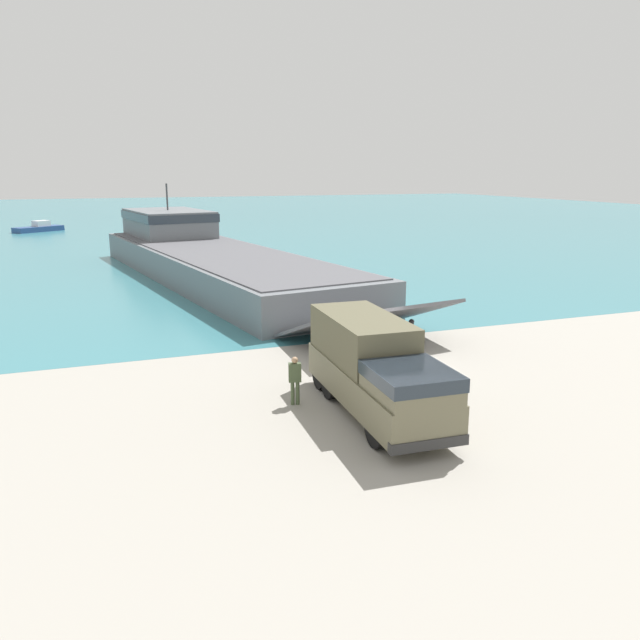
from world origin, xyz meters
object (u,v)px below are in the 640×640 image
at_px(military_truck, 375,368).
at_px(moored_boat_b, 39,228).
at_px(mooring_bollard, 411,327).
at_px(soldier_on_ramp, 295,377).
at_px(landing_craft, 205,254).

bearing_deg(military_truck, moored_boat_b, -166.30).
relative_size(military_truck, mooring_bollard, 9.15).
bearing_deg(soldier_on_ramp, landing_craft, 8.81).
height_order(military_truck, mooring_bollard, military_truck).
relative_size(soldier_on_ramp, mooring_bollard, 2.02).
bearing_deg(landing_craft, soldier_on_ramp, -103.34).
bearing_deg(mooring_bollard, moored_boat_b, 107.43).
bearing_deg(moored_boat_b, military_truck, 154.73).
bearing_deg(military_truck, mooring_bollard, 147.28).
relative_size(moored_boat_b, mooring_bollard, 7.54).
height_order(soldier_on_ramp, mooring_bollard, soldier_on_ramp).
height_order(moored_boat_b, mooring_bollard, moored_boat_b).
relative_size(soldier_on_ramp, moored_boat_b, 0.27).
xyz_separation_m(landing_craft, moored_boat_b, (-15.01, 45.15, -1.17)).
relative_size(military_truck, soldier_on_ramp, 4.54).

